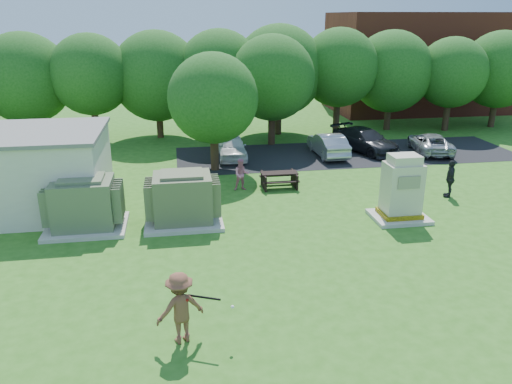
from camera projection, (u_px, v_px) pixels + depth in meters
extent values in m
plane|color=#2D6619|center=(276.00, 271.00, 15.93)|extent=(120.00, 120.00, 0.00)
cube|color=maroon|center=(422.00, 62.00, 42.42)|extent=(15.00, 8.00, 8.00)
cube|color=#232326|center=(347.00, 154.00, 29.54)|extent=(20.00, 6.00, 0.01)
cube|color=beige|center=(87.00, 227.00, 19.12)|extent=(3.00, 2.40, 0.15)
cube|color=#5A684A|center=(84.00, 203.00, 18.80)|extent=(2.20, 1.80, 1.80)
cube|color=#5A684A|center=(81.00, 179.00, 18.48)|extent=(1.60, 1.30, 0.12)
cube|color=#5A684A|center=(49.00, 204.00, 18.60)|extent=(0.32, 1.50, 1.35)
cube|color=#5A684A|center=(118.00, 200.00, 18.98)|extent=(0.32, 1.50, 1.35)
cube|color=beige|center=(184.00, 221.00, 19.67)|extent=(3.00, 2.40, 0.15)
cube|color=#596043|center=(183.00, 198.00, 19.35)|extent=(2.20, 1.80, 1.80)
cube|color=#596043|center=(182.00, 174.00, 19.03)|extent=(1.60, 1.30, 0.12)
cube|color=#596043|center=(149.00, 199.00, 19.15)|extent=(0.32, 1.50, 1.35)
cube|color=#596043|center=(215.00, 195.00, 19.53)|extent=(0.32, 1.50, 1.35)
cube|color=beige|center=(399.00, 217.00, 20.06)|extent=(2.18, 1.78, 0.15)
cube|color=yellow|center=(399.00, 213.00, 20.01)|extent=(1.53, 1.24, 0.18)
cube|color=beige|center=(402.00, 188.00, 19.65)|extent=(1.39, 1.09, 1.98)
cube|color=beige|center=(405.00, 159.00, 19.26)|extent=(1.14, 0.89, 0.35)
cube|color=gray|center=(409.00, 183.00, 18.98)|extent=(0.89, 0.04, 0.49)
cube|color=black|center=(279.00, 173.00, 23.54)|extent=(1.72, 0.67, 0.06)
cube|color=black|center=(277.00, 175.00, 24.13)|extent=(1.72, 0.24, 0.05)
cube|color=black|center=(281.00, 182.00, 23.15)|extent=(1.72, 0.24, 0.05)
cube|color=black|center=(264.00, 181.00, 23.55)|extent=(0.08, 1.29, 0.71)
cube|color=black|center=(294.00, 179.00, 23.77)|extent=(0.08, 1.29, 0.71)
imported|color=brown|center=(180.00, 308.00, 12.23)|extent=(1.38, 1.05, 1.88)
imported|color=#D7728F|center=(242.00, 175.00, 23.15)|extent=(0.73, 0.57, 1.50)
imported|color=black|center=(450.00, 179.00, 22.26)|extent=(0.82, 1.08, 1.70)
imported|color=white|center=(232.00, 147.00, 28.51)|extent=(1.67, 3.91, 1.32)
imported|color=#A8A7AC|center=(328.00, 144.00, 28.96)|extent=(1.52, 4.10, 1.34)
imported|color=black|center=(365.00, 140.00, 29.86)|extent=(3.58, 5.09, 1.37)
imported|color=#ABAAAF|center=(430.00, 143.00, 29.63)|extent=(2.74, 4.49, 1.16)
cylinder|color=black|center=(204.00, 297.00, 12.14)|extent=(0.80, 0.39, 0.06)
cylinder|color=maroon|center=(184.00, 300.00, 12.04)|extent=(0.23, 0.15, 0.06)
sphere|color=white|center=(232.00, 307.00, 12.22)|extent=(0.09, 0.09, 0.09)
cylinder|color=#47301E|center=(32.00, 124.00, 31.80)|extent=(0.44, 0.44, 2.40)
sphere|color=#235B1C|center=(25.00, 78.00, 30.84)|extent=(5.60, 5.60, 5.60)
cylinder|color=#47301E|center=(95.00, 121.00, 31.77)|extent=(0.44, 0.44, 2.80)
sphere|color=#235B1C|center=(90.00, 74.00, 30.80)|extent=(5.00, 5.00, 5.00)
cylinder|color=#47301E|center=(160.00, 120.00, 33.19)|extent=(0.44, 0.44, 2.30)
sphere|color=#235B1C|center=(157.00, 76.00, 32.23)|extent=(5.80, 5.80, 5.80)
cylinder|color=#47301E|center=(221.00, 118.00, 32.89)|extent=(0.44, 0.44, 2.70)
sphere|color=#235B1C|center=(220.00, 72.00, 31.90)|extent=(5.40, 5.40, 5.40)
cylinder|color=#47301E|center=(278.00, 116.00, 34.08)|extent=(0.44, 0.44, 2.50)
sphere|color=#235B1C|center=(279.00, 70.00, 33.06)|extent=(6.00, 6.00, 6.00)
cylinder|color=#47301E|center=(337.00, 113.00, 34.23)|extent=(0.44, 0.44, 2.90)
sphere|color=#235B1C|center=(339.00, 68.00, 33.23)|extent=(5.20, 5.20, 5.20)
cylinder|color=#47301E|center=(388.00, 113.00, 35.47)|extent=(0.44, 0.44, 2.40)
sphere|color=#235B1C|center=(391.00, 72.00, 34.51)|extent=(5.60, 5.60, 5.60)
cylinder|color=#47301E|center=(447.00, 112.00, 35.20)|extent=(0.44, 0.44, 2.60)
sphere|color=#235B1C|center=(452.00, 73.00, 34.29)|extent=(4.80, 4.80, 4.80)
cylinder|color=#47301E|center=(493.00, 110.00, 36.37)|extent=(0.44, 0.44, 2.50)
sphere|color=#235B1C|center=(500.00, 70.00, 35.42)|extent=(5.40, 5.40, 5.40)
cylinder|color=#47301E|center=(214.00, 148.00, 26.08)|extent=(0.44, 0.44, 2.40)
sphere|color=#235B1C|center=(213.00, 98.00, 25.22)|extent=(4.60, 4.60, 4.60)
cylinder|color=#47301E|center=(272.00, 124.00, 31.30)|extent=(0.44, 0.44, 2.60)
sphere|color=#235B1C|center=(272.00, 78.00, 30.35)|extent=(5.20, 5.20, 5.20)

